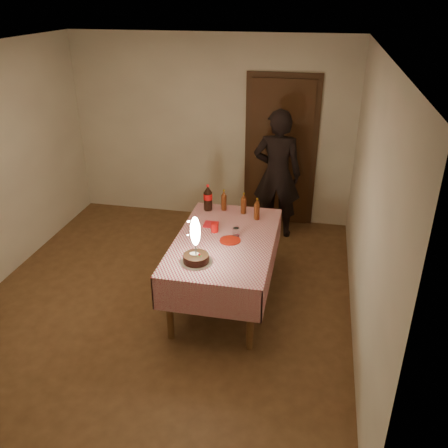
{
  "coord_description": "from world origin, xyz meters",
  "views": [
    {
      "loc": [
        1.51,
        -4.15,
        3.07
      ],
      "look_at": [
        0.64,
        0.06,
        0.95
      ],
      "focal_mm": 38.0,
      "sensor_mm": 36.0,
      "label": 1
    }
  ],
  "objects_px": {
    "red_cup": "(215,228)",
    "cola_bottle": "(208,198)",
    "photographer": "(277,174)",
    "clear_cup": "(236,232)",
    "dining_table": "(225,247)",
    "amber_bottle_right": "(257,209)",
    "amber_bottle_mid": "(244,204)",
    "red_plate": "(230,240)",
    "birthday_cake": "(196,250)",
    "amber_bottle_left": "(224,201)"
  },
  "relations": [
    {
      "from": "cola_bottle",
      "to": "amber_bottle_left",
      "type": "xyz_separation_m",
      "value": [
        0.18,
        0.04,
        -0.03
      ]
    },
    {
      "from": "cola_bottle",
      "to": "photographer",
      "type": "relative_size",
      "value": 0.18
    },
    {
      "from": "amber_bottle_right",
      "to": "dining_table",
      "type": "bearing_deg",
      "value": -115.0
    },
    {
      "from": "red_plate",
      "to": "photographer",
      "type": "relative_size",
      "value": 0.13
    },
    {
      "from": "clear_cup",
      "to": "amber_bottle_left",
      "type": "bearing_deg",
      "value": 112.69
    },
    {
      "from": "cola_bottle",
      "to": "amber_bottle_right",
      "type": "relative_size",
      "value": 1.25
    },
    {
      "from": "dining_table",
      "to": "clear_cup",
      "type": "xyz_separation_m",
      "value": [
        0.1,
        0.1,
        0.15
      ]
    },
    {
      "from": "cola_bottle",
      "to": "photographer",
      "type": "xyz_separation_m",
      "value": [
        0.7,
        1.02,
        -0.03
      ]
    },
    {
      "from": "red_plate",
      "to": "clear_cup",
      "type": "distance_m",
      "value": 0.14
    },
    {
      "from": "amber_bottle_mid",
      "to": "red_plate",
      "type": "bearing_deg",
      "value": -91.81
    },
    {
      "from": "clear_cup",
      "to": "amber_bottle_mid",
      "type": "distance_m",
      "value": 0.58
    },
    {
      "from": "clear_cup",
      "to": "birthday_cake",
      "type": "bearing_deg",
      "value": -114.28
    },
    {
      "from": "amber_bottle_right",
      "to": "photographer",
      "type": "bearing_deg",
      "value": 84.65
    },
    {
      "from": "photographer",
      "to": "amber_bottle_right",
      "type": "bearing_deg",
      "value": -95.35
    },
    {
      "from": "clear_cup",
      "to": "photographer",
      "type": "xyz_separation_m",
      "value": [
        0.26,
        1.6,
        0.08
      ]
    },
    {
      "from": "dining_table",
      "to": "amber_bottle_left",
      "type": "distance_m",
      "value": 0.76
    },
    {
      "from": "amber_bottle_mid",
      "to": "photographer",
      "type": "relative_size",
      "value": 0.15
    },
    {
      "from": "dining_table",
      "to": "amber_bottle_mid",
      "type": "bearing_deg",
      "value": 82.95
    },
    {
      "from": "birthday_cake",
      "to": "amber_bottle_mid",
      "type": "height_order",
      "value": "birthday_cake"
    },
    {
      "from": "amber_bottle_mid",
      "to": "red_cup",
      "type": "bearing_deg",
      "value": -112.95
    },
    {
      "from": "clear_cup",
      "to": "cola_bottle",
      "type": "height_order",
      "value": "cola_bottle"
    },
    {
      "from": "dining_table",
      "to": "amber_bottle_left",
      "type": "xyz_separation_m",
      "value": [
        -0.16,
        0.71,
        0.22
      ]
    },
    {
      "from": "dining_table",
      "to": "red_plate",
      "type": "height_order",
      "value": "red_plate"
    },
    {
      "from": "birthday_cake",
      "to": "red_plate",
      "type": "bearing_deg",
      "value": 64.08
    },
    {
      "from": "red_cup",
      "to": "cola_bottle",
      "type": "distance_m",
      "value": 0.58
    },
    {
      "from": "birthday_cake",
      "to": "red_plate",
      "type": "xyz_separation_m",
      "value": [
        0.24,
        0.49,
        -0.13
      ]
    },
    {
      "from": "amber_bottle_right",
      "to": "amber_bottle_mid",
      "type": "bearing_deg",
      "value": 144.35
    },
    {
      "from": "clear_cup",
      "to": "amber_bottle_mid",
      "type": "relative_size",
      "value": 0.35
    },
    {
      "from": "birthday_cake",
      "to": "amber_bottle_right",
      "type": "distance_m",
      "value": 1.14
    },
    {
      "from": "dining_table",
      "to": "amber_bottle_right",
      "type": "relative_size",
      "value": 6.75
    },
    {
      "from": "dining_table",
      "to": "photographer",
      "type": "relative_size",
      "value": 0.98
    },
    {
      "from": "clear_cup",
      "to": "amber_bottle_left",
      "type": "height_order",
      "value": "amber_bottle_left"
    },
    {
      "from": "photographer",
      "to": "clear_cup",
      "type": "bearing_deg",
      "value": -99.32
    },
    {
      "from": "dining_table",
      "to": "cola_bottle",
      "type": "relative_size",
      "value": 5.42
    },
    {
      "from": "clear_cup",
      "to": "photographer",
      "type": "height_order",
      "value": "photographer"
    },
    {
      "from": "photographer",
      "to": "dining_table",
      "type": "bearing_deg",
      "value": -102.04
    },
    {
      "from": "clear_cup",
      "to": "photographer",
      "type": "relative_size",
      "value": 0.05
    },
    {
      "from": "amber_bottle_right",
      "to": "cola_bottle",
      "type": "bearing_deg",
      "value": 167.46
    },
    {
      "from": "red_plate",
      "to": "dining_table",
      "type": "bearing_deg",
      "value": 156.71
    },
    {
      "from": "red_plate",
      "to": "cola_bottle",
      "type": "relative_size",
      "value": 0.69
    },
    {
      "from": "amber_bottle_left",
      "to": "amber_bottle_mid",
      "type": "relative_size",
      "value": 1.0
    },
    {
      "from": "birthday_cake",
      "to": "photographer",
      "type": "bearing_deg",
      "value": 76.32
    },
    {
      "from": "cola_bottle",
      "to": "dining_table",
      "type": "bearing_deg",
      "value": -63.28
    },
    {
      "from": "red_plate",
      "to": "amber_bottle_right",
      "type": "bearing_deg",
      "value": 71.29
    },
    {
      "from": "birthday_cake",
      "to": "red_cup",
      "type": "relative_size",
      "value": 4.74
    },
    {
      "from": "clear_cup",
      "to": "amber_bottle_left",
      "type": "xyz_separation_m",
      "value": [
        -0.26,
        0.62,
        0.07
      ]
    },
    {
      "from": "amber_bottle_left",
      "to": "amber_bottle_right",
      "type": "relative_size",
      "value": 1.0
    },
    {
      "from": "red_plate",
      "to": "red_cup",
      "type": "relative_size",
      "value": 2.2
    },
    {
      "from": "amber_bottle_left",
      "to": "red_plate",
      "type": "bearing_deg",
      "value": -73.48
    },
    {
      "from": "dining_table",
      "to": "amber_bottle_mid",
      "type": "xyz_separation_m",
      "value": [
        0.08,
        0.67,
        0.22
      ]
    }
  ]
}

